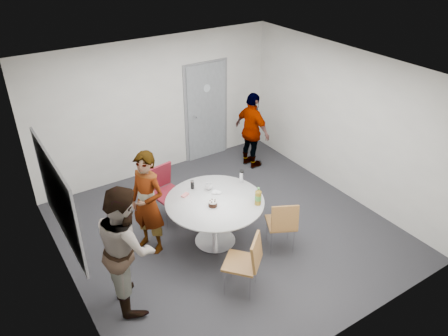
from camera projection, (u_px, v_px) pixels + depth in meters
floor at (227, 231)px, 7.30m from camera, size 5.00×5.00×0.00m
ceiling at (228, 74)px, 5.95m from camera, size 5.00×5.00×0.00m
wall_back at (157, 108)px, 8.44m from camera, size 5.00×0.00×5.00m
wall_left at (61, 213)px, 5.45m from camera, size 0.00×5.00×5.00m
wall_right at (344, 123)px, 7.80m from camera, size 0.00×5.00×5.00m
wall_front at (352, 252)px, 4.81m from camera, size 5.00×0.00×5.00m
door at (206, 112)px, 9.11m from camera, size 1.02×0.17×2.12m
whiteboard at (58, 198)px, 5.56m from camera, size 0.04×1.90×1.25m
table at (216, 206)px, 6.73m from camera, size 1.52×1.52×1.09m
chair_near_left at (248, 259)px, 5.86m from camera, size 0.64×0.65×0.93m
chair_near_right at (283, 222)px, 6.60m from camera, size 0.59×0.61×0.90m
chair_far at (164, 187)px, 7.36m from camera, size 0.54×0.57×0.98m
person_main at (148, 203)px, 6.52m from camera, size 0.62×0.73×1.68m
person_left at (127, 247)px, 5.58m from camera, size 0.78×0.95×1.79m
person_right at (252, 131)px, 8.82m from camera, size 0.49×0.97×1.60m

